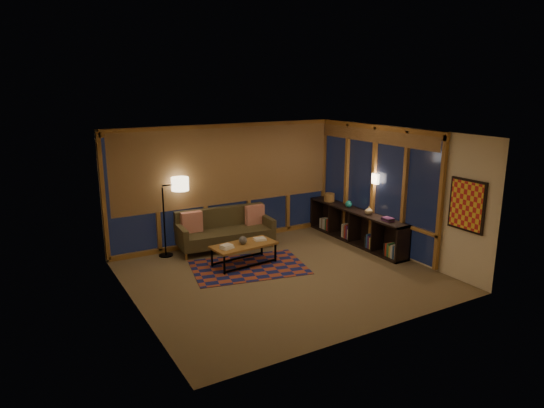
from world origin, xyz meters
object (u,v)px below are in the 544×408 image
sofa (225,230)px  coffee_table (244,254)px  bookshelf (355,226)px  floor_lamp (164,218)px

sofa → coffee_table: sofa is taller
bookshelf → sofa: bearing=158.4°
sofa → coffee_table: size_ratio=1.60×
coffee_table → floor_lamp: size_ratio=0.78×
floor_lamp → bookshelf: (4.06, -1.30, -0.45)m
coffee_table → floor_lamp: floor_lamp is taller
floor_lamp → sofa: bearing=-9.9°
sofa → bookshelf: (2.76, -1.09, -0.04)m
coffee_table → floor_lamp: (-1.21, 1.30, 0.62)m
sofa → bookshelf: bearing=-16.9°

